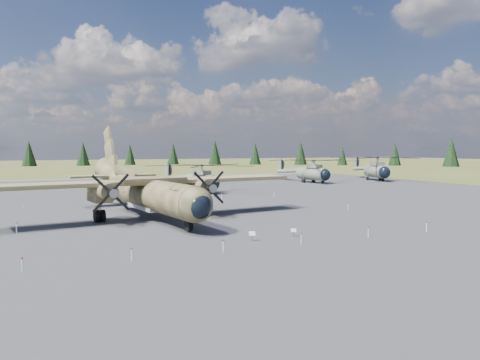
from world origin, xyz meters
name	(u,v)px	position (x,y,z in m)	size (l,w,h in m)	color
ground	(208,220)	(0.00, 0.00, 0.00)	(500.00, 500.00, 0.00)	brown
apron	(177,208)	(0.00, 10.00, 0.00)	(120.00, 120.00, 0.04)	slate
transport_plane	(146,188)	(-4.99, 4.07, 2.89)	(30.62, 27.66, 10.07)	#38381E
helicopter_near	(200,173)	(8.71, 26.43, 3.08)	(20.86, 21.74, 4.34)	#676759
helicopter_mid	(312,166)	(35.85, 36.44, 3.26)	(20.54, 22.51, 4.60)	#676759
helicopter_far	(376,164)	(51.83, 36.35, 3.55)	(24.48, 25.01, 5.01)	#676759
info_placard_left	(252,235)	(-0.67, -10.99, 0.49)	(0.50, 0.29, 0.74)	gray
info_placard_right	(293,231)	(3.02, -10.73, 0.43)	(0.45, 0.29, 0.65)	gray
barrier_fence	(204,215)	(-0.46, -0.08, 0.51)	(33.12, 29.62, 0.85)	silver
treeline	(254,170)	(4.16, -1.60, 4.80)	(324.36, 322.49, 10.98)	black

